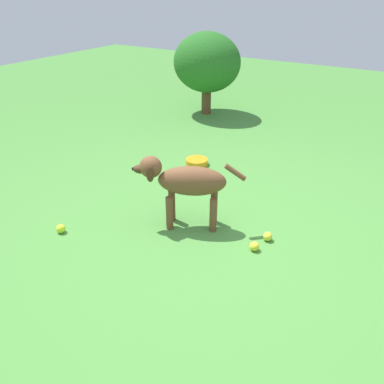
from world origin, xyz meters
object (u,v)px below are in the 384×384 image
(dog, at_px, (185,182))
(tennis_ball_2, at_px, (254,246))
(tennis_ball_0, at_px, (268,236))
(water_bowl, at_px, (197,162))
(tennis_ball_1, at_px, (61,229))

(dog, height_order, tennis_ball_2, dog)
(tennis_ball_0, relative_size, water_bowl, 0.30)
(tennis_ball_1, bearing_deg, water_bowl, -98.21)
(dog, relative_size, tennis_ball_1, 11.32)
(tennis_ball_1, relative_size, water_bowl, 0.30)
(tennis_ball_0, height_order, tennis_ball_1, same)
(tennis_ball_0, bearing_deg, water_bowl, -37.58)
(dog, height_order, tennis_ball_0, dog)
(dog, bearing_deg, tennis_ball_0, 166.08)
(dog, bearing_deg, water_bowl, -89.66)
(tennis_ball_0, xyz_separation_m, tennis_ball_1, (1.33, 0.71, 0.00))
(tennis_ball_1, bearing_deg, tennis_ball_2, -157.09)
(tennis_ball_2, relative_size, water_bowl, 0.30)
(dog, xyz_separation_m, tennis_ball_0, (-0.61, -0.14, -0.33))
(dog, height_order, tennis_ball_1, dog)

